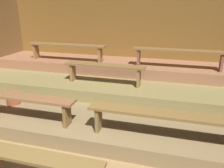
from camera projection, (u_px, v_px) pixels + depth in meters
ground at (100, 120)px, 4.39m from camera, size 7.17×5.27×0.08m
wall_back at (127, 36)px, 6.03m from camera, size 7.17×0.06×2.51m
platform_lower at (108, 101)px, 4.84m from camera, size 6.37×3.37×0.23m
platform_middle at (116, 82)px, 5.32m from camera, size 6.37×2.15×0.23m
platform_upper at (121, 66)px, 5.69m from camera, size 6.37×1.16×0.23m
bench_floor_center at (40, 163)px, 2.63m from camera, size 1.51×0.25×0.41m
bench_lower_left at (7, 98)px, 3.79m from camera, size 2.36×0.25×0.41m
bench_lower_right at (173, 119)px, 3.11m from camera, size 2.36×0.25×0.41m
bench_middle_center at (104, 68)px, 4.71m from camera, size 1.66×0.25×0.41m
bench_upper_left at (67, 47)px, 5.66m from camera, size 1.97×0.25×0.41m
bench_upper_right at (179, 53)px, 4.98m from camera, size 1.97×0.25×0.41m
pail_lower at (13, 98)px, 4.37m from camera, size 0.24×0.24×0.24m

